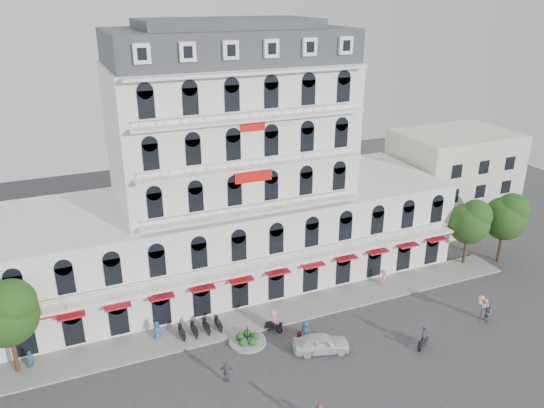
{
  "coord_description": "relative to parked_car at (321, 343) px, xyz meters",
  "views": [
    {
      "loc": [
        -15.87,
        -29.59,
        27.85
      ],
      "look_at": [
        0.98,
        10.0,
        10.72
      ],
      "focal_mm": 35.0,
      "sensor_mm": 36.0,
      "label": 1
    }
  ],
  "objects": [
    {
      "name": "parked_car",
      "position": [
        0.0,
        0.0,
        0.0
      ],
      "size": [
        5.06,
        3.18,
        1.61
      ],
      "primitive_type": "imported",
      "rotation": [
        0.0,
        0.0,
        1.28
      ],
      "color": "silver",
      "rests_on": "ground"
    },
    {
      "name": "sidewalk",
      "position": [
        -2.24,
        6.47,
        -0.72
      ],
      "size": [
        53.0,
        4.0,
        0.16
      ],
      "primitive_type": "cube",
      "color": "gray",
      "rests_on": "ground"
    },
    {
      "name": "traffic_island",
      "position": [
        -5.24,
        3.47,
        -0.55
      ],
      "size": [
        3.2,
        3.2,
        1.6
      ],
      "color": "gray",
      "rests_on": "ground"
    },
    {
      "name": "tree_east_inner",
      "position": [
        21.81,
        7.45,
        4.41
      ],
      "size": [
        4.4,
        4.37,
        7.57
      ],
      "color": "#382314",
      "rests_on": "ground"
    },
    {
      "name": "pedestrian_mid",
      "position": [
        -8.4,
        -0.48,
        0.14
      ],
      "size": [
        1.19,
        0.97,
        1.89
      ],
      "primitive_type": "imported",
      "rotation": [
        0.0,
        0.0,
        2.6
      ],
      "color": "#5B5961",
      "rests_on": "ground"
    },
    {
      "name": "pedestrian_left",
      "position": [
        -12.24,
        6.97,
        0.09
      ],
      "size": [
        0.9,
        0.61,
        1.78
      ],
      "primitive_type": "imported",
      "rotation": [
        0.0,
        0.0,
        0.05
      ],
      "color": "#29597B",
      "rests_on": "ground"
    },
    {
      "name": "pedestrian_far",
      "position": [
        -22.24,
        6.97,
        0.05
      ],
      "size": [
        0.74,
        0.72,
        1.7
      ],
      "primitive_type": "imported",
      "rotation": [
        0.0,
        0.0,
        0.72
      ],
      "color": "navy",
      "rests_on": "ground"
    },
    {
      "name": "main_building",
      "position": [
        -2.24,
        15.47,
        9.16
      ],
      "size": [
        45.0,
        15.0,
        25.8
      ],
      "color": "silver",
      "rests_on": "ground"
    },
    {
      "name": "rider_east",
      "position": [
        -0.83,
        1.26,
        0.39
      ],
      "size": [
        1.06,
        1.53,
        2.34
      ],
      "rotation": [
        0.0,
        0.0,
        2.1
      ],
      "color": "maroon",
      "rests_on": "ground"
    },
    {
      "name": "balloon_vendor",
      "position": [
        15.75,
        -2.0,
        0.45
      ],
      "size": [
        1.32,
        1.27,
        2.45
      ],
      "color": "slate",
      "rests_on": "ground"
    },
    {
      "name": "rider_northeast",
      "position": [
        8.07,
        -3.02,
        0.3
      ],
      "size": [
        1.54,
        1.04,
        2.22
      ],
      "rotation": [
        0.0,
        0.0,
        3.66
      ],
      "color": "black",
      "rests_on": "ground"
    },
    {
      "name": "tree_west_inner",
      "position": [
        -23.19,
        6.95,
        4.88
      ],
      "size": [
        4.76,
        4.76,
        8.25
      ],
      "color": "#382314",
      "rests_on": "ground"
    },
    {
      "name": "tree_east_outer",
      "position": [
        25.81,
        6.45,
        4.75
      ],
      "size": [
        4.65,
        4.65,
        8.05
      ],
      "color": "#382314",
      "rests_on": "ground"
    },
    {
      "name": "rider_center",
      "position": [
        -2.57,
        4.08,
        0.33
      ],
      "size": [
        1.37,
        1.24,
        2.16
      ],
      "rotation": [
        0.0,
        0.0,
        5.58
      ],
      "color": "black",
      "rests_on": "ground"
    },
    {
      "name": "pedestrian_right",
      "position": [
        10.83,
        6.97,
        0.11
      ],
      "size": [
        1.34,
        1.29,
        1.83
      ],
      "primitive_type": "imported",
      "rotation": [
        0.0,
        0.0,
        3.85
      ],
      "color": "#CA6B92",
      "rests_on": "ground"
    },
    {
      "name": "flank_building_east",
      "position": [
        27.76,
        17.47,
        5.2
      ],
      "size": [
        14.0,
        10.0,
        12.0
      ],
      "primitive_type": "cube",
      "color": "beige",
      "rests_on": "ground"
    },
    {
      "name": "parked_scooter_row",
      "position": [
        -8.59,
        6.27,
        -0.8
      ],
      "size": [
        4.4,
        1.8,
        1.1
      ],
      "primitive_type": null,
      "color": "black",
      "rests_on": "ground"
    },
    {
      "name": "ground",
      "position": [
        -2.24,
        -2.53,
        -0.8
      ],
      "size": [
        120.0,
        120.0,
        0.0
      ],
      "primitive_type": "plane",
      "color": "#38383A",
      "rests_on": "ground"
    }
  ]
}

